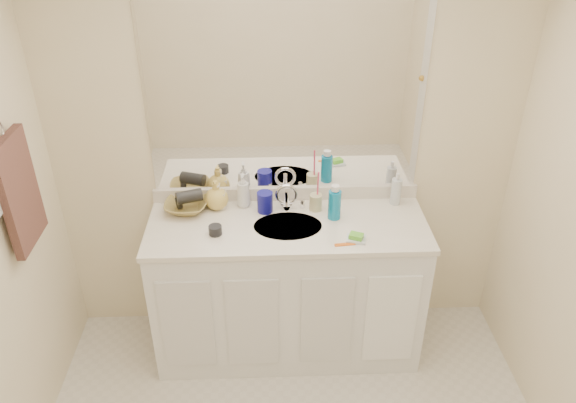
% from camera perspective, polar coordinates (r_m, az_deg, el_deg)
% --- Properties ---
extents(wall_back, '(2.60, 0.02, 2.40)m').
position_cam_1_polar(wall_back, '(3.12, -0.24, 5.43)').
color(wall_back, '#F3E4BE').
rests_on(wall_back, floor).
extents(vanity_cabinet, '(1.50, 0.55, 0.85)m').
position_cam_1_polar(vanity_cabinet, '(3.31, -0.04, -8.88)').
color(vanity_cabinet, white).
rests_on(vanity_cabinet, floor).
extents(countertop, '(1.52, 0.57, 0.03)m').
position_cam_1_polar(countertop, '(3.05, -0.04, -2.50)').
color(countertop, white).
rests_on(countertop, vanity_cabinet).
extents(backsplash, '(1.52, 0.03, 0.08)m').
position_cam_1_polar(backsplash, '(3.24, -0.22, 0.84)').
color(backsplash, silver).
rests_on(backsplash, countertop).
extents(sink_basin, '(0.37, 0.37, 0.02)m').
position_cam_1_polar(sink_basin, '(3.03, -0.02, -2.66)').
color(sink_basin, beige).
rests_on(sink_basin, countertop).
extents(faucet, '(0.02, 0.02, 0.11)m').
position_cam_1_polar(faucet, '(3.15, -0.16, 0.16)').
color(faucet, silver).
rests_on(faucet, countertop).
extents(mirror, '(1.48, 0.01, 1.20)m').
position_cam_1_polar(mirror, '(2.98, -0.25, 11.64)').
color(mirror, white).
rests_on(mirror, wall_back).
extents(blue_mug, '(0.11, 0.11, 0.12)m').
position_cam_1_polar(blue_mug, '(3.12, -2.36, -0.05)').
color(blue_mug, navy).
rests_on(blue_mug, countertop).
extents(tan_cup, '(0.09, 0.09, 0.09)m').
position_cam_1_polar(tan_cup, '(3.14, 2.83, -0.07)').
color(tan_cup, '#C5BE8A').
rests_on(tan_cup, countertop).
extents(toothbrush, '(0.01, 0.04, 0.19)m').
position_cam_1_polar(toothbrush, '(3.09, 3.06, 1.56)').
color(toothbrush, '#F6406B').
rests_on(toothbrush, tan_cup).
extents(mouthwash_bottle, '(0.09, 0.09, 0.17)m').
position_cam_1_polar(mouthwash_bottle, '(3.06, 4.75, -0.34)').
color(mouthwash_bottle, '#0E79AA').
rests_on(mouthwash_bottle, countertop).
extents(clear_pump_bottle, '(0.07, 0.07, 0.16)m').
position_cam_1_polar(clear_pump_bottle, '(3.24, 10.91, 1.00)').
color(clear_pump_bottle, silver).
rests_on(clear_pump_bottle, countertop).
extents(soap_dish, '(0.11, 0.10, 0.01)m').
position_cam_1_polar(soap_dish, '(2.93, 6.93, -3.81)').
color(soap_dish, silver).
rests_on(soap_dish, countertop).
extents(green_soap, '(0.08, 0.07, 0.02)m').
position_cam_1_polar(green_soap, '(2.92, 6.95, -3.51)').
color(green_soap, '#5CBC2E').
rests_on(green_soap, soap_dish).
extents(orange_comb, '(0.11, 0.03, 0.00)m').
position_cam_1_polar(orange_comb, '(2.89, 5.80, -4.35)').
color(orange_comb, orange).
rests_on(orange_comb, countertop).
extents(dark_jar, '(0.08, 0.08, 0.05)m').
position_cam_1_polar(dark_jar, '(2.97, -7.40, -2.90)').
color(dark_jar, black).
rests_on(dark_jar, countertop).
extents(soap_bottle_white, '(0.08, 0.08, 0.20)m').
position_cam_1_polar(soap_bottle_white, '(3.16, -4.57, 1.14)').
color(soap_bottle_white, silver).
rests_on(soap_bottle_white, countertop).
extents(soap_bottle_cream, '(0.07, 0.08, 0.15)m').
position_cam_1_polar(soap_bottle_cream, '(3.17, -6.98, 0.59)').
color(soap_bottle_cream, beige).
rests_on(soap_bottle_cream, countertop).
extents(soap_bottle_yellow, '(0.14, 0.14, 0.17)m').
position_cam_1_polar(soap_bottle_yellow, '(3.16, -7.30, 0.71)').
color(soap_bottle_yellow, '#D8B854').
rests_on(soap_bottle_yellow, countertop).
extents(wicker_basket, '(0.26, 0.26, 0.06)m').
position_cam_1_polar(wicker_basket, '(3.19, -10.27, -0.44)').
color(wicker_basket, olive).
rests_on(wicker_basket, countertop).
extents(hair_dryer, '(0.16, 0.11, 0.07)m').
position_cam_1_polar(hair_dryer, '(3.16, -10.02, 0.51)').
color(hair_dryer, black).
rests_on(hair_dryer, wicker_basket).
extents(hand_towel, '(0.04, 0.32, 0.55)m').
position_cam_1_polar(hand_towel, '(2.87, -25.61, 0.86)').
color(hand_towel, '#36211D').
rests_on(hand_towel, towel_ring).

